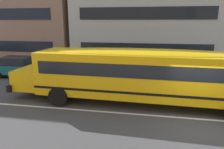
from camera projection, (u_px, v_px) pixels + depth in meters
The scene contains 6 objects.
ground_plane at pixel (195, 119), 9.75m from camera, with size 400.00×400.00×0.00m, color #424244.
sidewalk_far at pixel (175, 75), 17.83m from camera, with size 120.00×3.00×0.01m, color gray.
lane_centreline at pixel (195, 119), 9.75m from camera, with size 110.00×0.16×0.01m, color silver.
school_bus at pixel (138, 72), 11.25m from camera, with size 13.53×3.43×3.01m.
parked_car_teal_end_of_row at pixel (18, 66), 17.03m from camera, with size 3.94×1.96×1.64m.
apartment_block_far_left at pixel (26, 3), 26.66m from camera, with size 15.15×12.42×13.30m.
Camera 1 is at (-2.22, -9.48, 4.42)m, focal length 33.46 mm.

